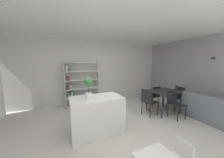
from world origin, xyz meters
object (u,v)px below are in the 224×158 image
dining_chair_far (154,95)px  dining_table (164,93)px  child_chair_right (179,158)px  dining_chair_island_side (148,100)px  kitchen_island (97,115)px  open_bookshelf (79,84)px  sofa (219,115)px  potted_plant_on_island (88,86)px  dining_chair_window_side (177,96)px  dining_chair_near (175,101)px

dining_chair_far → dining_table: bearing=86.6°
child_chair_right → dining_chair_island_side: dining_chair_island_side is taller
kitchen_island → open_bookshelf: (-0.12, 2.08, 0.44)m
dining_chair_far → sofa: dining_chair_far is taller
potted_plant_on_island → dining_chair_island_side: potted_plant_on_island is taller
potted_plant_on_island → open_bookshelf: 2.11m
dining_table → dining_chair_far: bearing=89.4°
kitchen_island → dining_chair_far: bearing=14.5°
potted_plant_on_island → dining_table: 2.79m
potted_plant_on_island → dining_chair_far: (2.73, 0.66, -0.70)m
open_bookshelf → child_chair_right: 3.89m
dining_chair_island_side → kitchen_island: bearing=88.5°
open_bookshelf → dining_chair_window_side: 3.87m
kitchen_island → child_chair_right: bearing=-65.1°
dining_table → dining_chair_island_side: size_ratio=1.11×
open_bookshelf → dining_chair_island_side: size_ratio=2.01×
sofa → dining_chair_far: bearing=25.4°
child_chair_right → dining_table: size_ratio=0.62×
dining_chair_window_side → sofa: 1.28m
open_bookshelf → dining_chair_window_side: size_ratio=2.10×
sofa → potted_plant_on_island: bearing=73.5°
open_bookshelf → dining_table: (2.66, -1.87, -0.20)m
dining_chair_window_side → kitchen_island: bearing=-78.4°
child_chair_right → dining_chair_far: bearing=150.9°
potted_plant_on_island → child_chair_right: size_ratio=0.83×
open_bookshelf → dining_chair_far: bearing=-28.1°
kitchen_island → sofa: kitchen_island is taller
dining_chair_island_side → dining_chair_far: bearing=-64.8°
open_bookshelf → dining_chair_island_side: open_bookshelf is taller
dining_chair_window_side → dining_chair_far: dining_chair_window_side is taller
open_bookshelf → dining_chair_window_side: open_bookshelf is taller
dining_chair_near → open_bookshelf: bearing=140.7°
open_bookshelf → dining_table: 3.26m
dining_chair_window_side → open_bookshelf: bearing=-111.1°
potted_plant_on_island → dining_chair_island_side: 2.14m
dining_table → sofa: size_ratio=0.54×
dining_table → dining_chair_far: 0.48m
potted_plant_on_island → dining_table: (2.73, 0.22, -0.52)m
dining_chair_near → dining_chair_island_side: size_ratio=1.01×
potted_plant_on_island → dining_chair_window_side: (3.43, 0.20, -0.69)m
child_chair_right → dining_chair_far: (1.77, 2.32, 0.17)m
open_bookshelf → potted_plant_on_island: bearing=-91.9°
kitchen_island → child_chair_right: size_ratio=2.06×
kitchen_island → sofa: 3.52m
kitchen_island → sofa: bearing=-17.4°
dining_chair_island_side → sofa: bearing=-137.0°
dining_table → kitchen_island: bearing=-175.3°
child_chair_right → dining_chair_near: dining_chair_near is taller
child_chair_right → dining_chair_window_side: 3.10m
child_chair_right → dining_chair_window_side: bearing=135.2°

